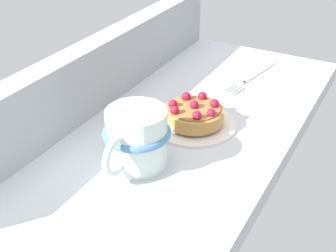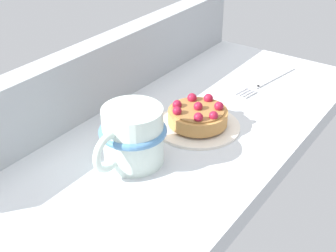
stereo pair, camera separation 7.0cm
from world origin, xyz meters
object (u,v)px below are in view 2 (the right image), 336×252
at_px(dessert_plate, 197,125).
at_px(coffee_mug, 133,136).
at_px(raspberry_tart, 198,115).
at_px(dessert_fork, 268,81).

xyz_separation_m(dessert_plate, coffee_mug, (-0.14, 0.02, 0.04)).
bearing_deg(raspberry_tart, dessert_fork, -5.54).
bearing_deg(coffee_mug, dessert_plate, -9.51).
bearing_deg(dessert_fork, coffee_mug, 172.97).
distance_m(dessert_plate, coffee_mug, 0.14).
distance_m(raspberry_tart, coffee_mug, 0.14).
relative_size(dessert_plate, raspberry_tart, 1.44).
distance_m(coffee_mug, dessert_fork, 0.36).
height_order(dessert_plate, coffee_mug, coffee_mug).
xyz_separation_m(raspberry_tart, dessert_fork, (0.22, -0.02, -0.02)).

